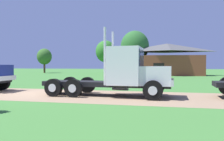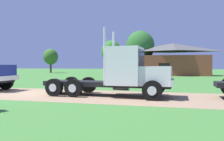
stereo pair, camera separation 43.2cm
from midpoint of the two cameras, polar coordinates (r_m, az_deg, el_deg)
ground_plane at (r=15.47m, az=-18.68°, el=-5.51°), size 200.00×200.00×0.00m
dirt_track at (r=15.47m, az=-18.68°, el=-5.49°), size 120.00×5.58×0.01m
truck_foreground_white at (r=13.22m, az=4.16°, el=-0.83°), size 7.83×2.82×3.94m
shed_building at (r=42.31m, az=15.35°, el=2.62°), size 13.17×7.66×5.78m
tree_left at (r=56.25m, az=-15.00°, el=3.37°), size 3.46×3.46×5.80m
tree_mid at (r=52.89m, az=0.07°, el=4.81°), size 4.66×4.66×7.62m
tree_right at (r=43.55m, az=7.40°, el=6.07°), size 5.39×5.39×8.40m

